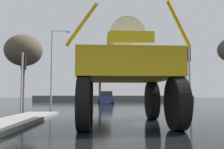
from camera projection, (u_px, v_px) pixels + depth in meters
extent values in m
plane|color=black|center=(118.00, 107.00, 21.83)|extent=(120.00, 120.00, 0.00)
cube|color=gray|center=(2.00, 125.00, 8.30)|extent=(1.71, 10.63, 0.15)
cylinder|color=black|center=(89.00, 100.00, 10.98)|extent=(0.45, 1.72, 1.71)
cylinder|color=black|center=(152.00, 100.00, 11.14)|extent=(0.45, 1.72, 1.71)
cylinder|color=black|center=(84.00, 103.00, 7.41)|extent=(0.45, 1.72, 1.71)
cylinder|color=black|center=(177.00, 103.00, 7.57)|extent=(0.45, 1.72, 1.71)
cube|color=gold|center=(124.00, 68.00, 9.38)|extent=(3.59, 4.41, 0.95)
cube|color=#A98611|center=(123.00, 47.00, 9.90)|extent=(1.36, 1.37, 0.91)
cylinder|color=silver|center=(126.00, 37.00, 8.84)|extent=(1.29, 1.06, 1.26)
cylinder|color=gold|center=(82.00, 24.00, 7.47)|extent=(1.03, 0.16, 1.42)
cylinder|color=gold|center=(179.00, 24.00, 7.64)|extent=(0.81, 0.15, 1.54)
cube|color=yellow|center=(132.00, 37.00, 7.27)|extent=(1.39, 0.09, 0.36)
cube|color=navy|center=(106.00, 99.00, 30.77)|extent=(1.89, 4.17, 0.70)
cube|color=#23282D|center=(106.00, 94.00, 30.68)|extent=(1.66, 2.17, 0.64)
cylinder|color=black|center=(99.00, 100.00, 32.05)|extent=(0.21, 0.61, 0.60)
cylinder|color=black|center=(112.00, 100.00, 32.15)|extent=(0.21, 0.61, 0.60)
cylinder|color=black|center=(99.00, 101.00, 29.36)|extent=(0.21, 0.61, 0.60)
cylinder|color=black|center=(113.00, 101.00, 29.47)|extent=(0.21, 0.61, 0.60)
cylinder|color=#A8AAAF|center=(22.00, 83.00, 13.61)|extent=(0.11, 0.11, 3.53)
cube|color=black|center=(24.00, 62.00, 13.93)|extent=(0.24, 0.32, 0.84)
sphere|color=red|center=(25.00, 58.00, 14.14)|extent=(0.17, 0.17, 0.17)
sphere|color=#3C2403|center=(25.00, 63.00, 14.11)|extent=(0.17, 0.17, 0.17)
sphere|color=black|center=(25.00, 67.00, 14.09)|extent=(0.17, 0.17, 0.17)
cylinder|color=#A8AAAF|center=(190.00, 79.00, 13.79)|extent=(0.11, 0.11, 4.00)
cube|color=black|center=(188.00, 55.00, 14.12)|extent=(0.24, 0.32, 0.84)
sphere|color=red|center=(187.00, 51.00, 14.33)|extent=(0.17, 0.17, 0.17)
sphere|color=#3C2403|center=(187.00, 55.00, 14.31)|extent=(0.17, 0.17, 0.17)
sphere|color=black|center=(187.00, 60.00, 14.29)|extent=(0.17, 0.17, 0.17)
cylinder|color=#A8AAAF|center=(52.00, 66.00, 28.66)|extent=(0.18, 0.18, 8.95)
cylinder|color=#A8AAAF|center=(60.00, 31.00, 29.03)|extent=(1.92, 0.10, 0.10)
cube|color=silver|center=(68.00, 32.00, 29.04)|extent=(0.50, 0.24, 0.16)
cylinder|color=#473828|center=(23.00, 84.00, 24.59)|extent=(0.37, 0.37, 4.34)
ellipsoid|color=brown|center=(24.00, 50.00, 24.87)|extent=(3.84, 3.84, 3.26)
cylinder|color=#473828|center=(100.00, 90.00, 38.61)|extent=(0.37, 0.37, 3.61)
ellipsoid|color=brown|center=(100.00, 70.00, 38.88)|extent=(4.00, 4.00, 3.40)
cube|color=#59595B|center=(114.00, 98.00, 40.42)|extent=(27.35, 0.24, 0.90)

